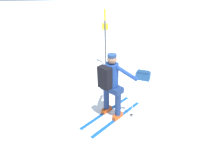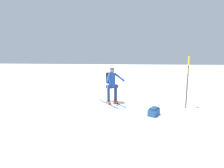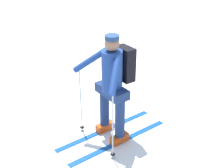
% 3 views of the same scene
% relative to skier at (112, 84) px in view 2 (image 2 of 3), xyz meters
% --- Properties ---
extents(ground_plane, '(80.00, 80.00, 0.00)m').
position_rel_skier_xyz_m(ground_plane, '(0.58, 0.34, -0.96)').
color(ground_plane, white).
extents(skier, '(1.49, 1.74, 1.69)m').
position_rel_skier_xyz_m(skier, '(0.00, 0.00, 0.00)').
color(skier, '#144C9E').
rests_on(skier, ground_plane).
extents(dropped_backpack, '(0.51, 0.59, 0.31)m').
position_rel_skier_xyz_m(dropped_backpack, '(-1.80, 1.48, -0.81)').
color(dropped_backpack, navy).
rests_on(dropped_backpack, ground_plane).
extents(trail_marker, '(0.12, 0.23, 2.23)m').
position_rel_skier_xyz_m(trail_marker, '(-3.27, 0.35, 0.37)').
color(trail_marker, '#4C4C51').
rests_on(trail_marker, ground_plane).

